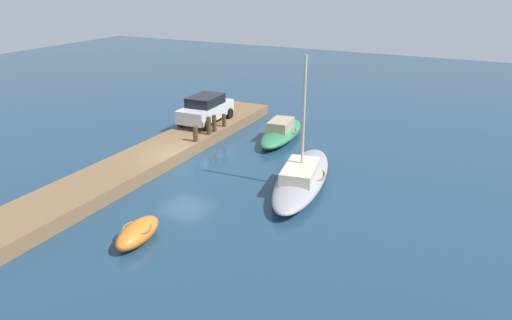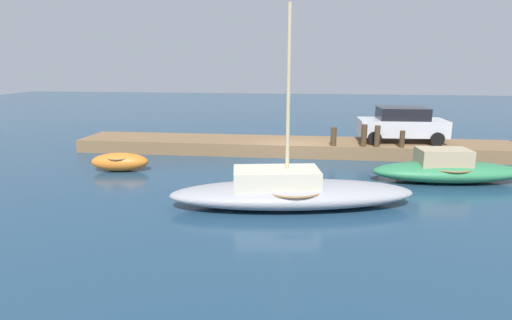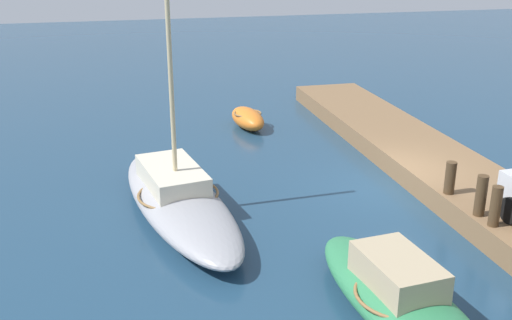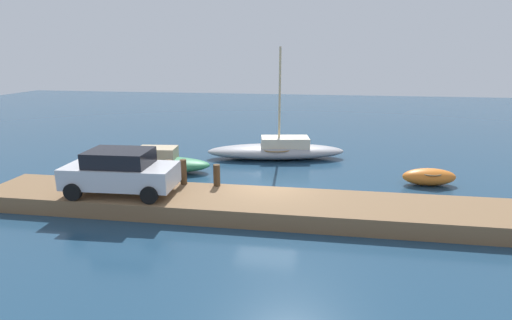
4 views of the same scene
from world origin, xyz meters
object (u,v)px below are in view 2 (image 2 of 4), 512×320
(parked_car, at_px, (402,124))
(mooring_post_east, at_px, (334,137))
(mooring_post_mid_east, at_px, (364,136))
(mooring_post_west, at_px, (402,139))
(mooring_post_mid_west, at_px, (377,136))
(motorboat_green, at_px, (446,169))
(dinghy_orange, at_px, (120,162))
(sailboat_grey, at_px, (290,191))

(parked_car, bearing_deg, mooring_post_east, 20.99)
(mooring_post_mid_east, bearing_deg, mooring_post_west, 180.00)
(parked_car, bearing_deg, mooring_post_mid_west, 44.29)
(mooring_post_mid_east, height_order, parked_car, parked_car)
(motorboat_green, relative_size, parked_car, 1.38)
(mooring_post_mid_east, bearing_deg, mooring_post_east, 0.00)
(mooring_post_mid_west, bearing_deg, dinghy_orange, 17.19)
(mooring_post_east, bearing_deg, sailboat_grey, 76.33)
(parked_car, bearing_deg, dinghy_orange, 19.05)
(dinghy_orange, xyz_separation_m, mooring_post_west, (-12.07, -3.39, 0.62))
(dinghy_orange, bearing_deg, parked_car, -165.79)
(mooring_post_west, distance_m, mooring_post_mid_east, 1.72)
(mooring_post_mid_east, bearing_deg, dinghy_orange, 18.11)
(motorboat_green, relative_size, sailboat_grey, 0.73)
(sailboat_grey, height_order, mooring_post_east, sailboat_grey)
(dinghy_orange, relative_size, sailboat_grey, 0.31)
(dinghy_orange, xyz_separation_m, mooring_post_mid_east, (-10.36, -3.39, 0.75))
(mooring_post_west, bearing_deg, parked_car, -99.37)
(motorboat_green, height_order, dinghy_orange, motorboat_green)
(mooring_post_mid_west, height_order, mooring_post_east, mooring_post_mid_west)
(mooring_post_west, bearing_deg, mooring_post_east, 0.00)
(dinghy_orange, bearing_deg, sailboat_grey, 146.65)
(sailboat_grey, bearing_deg, mooring_post_west, -134.42)
(mooring_post_east, bearing_deg, parked_car, -156.65)
(mooring_post_west, bearing_deg, motorboat_green, 106.12)
(dinghy_orange, distance_m, mooring_post_east, 9.61)
(mooring_post_mid_west, bearing_deg, motorboat_green, 121.85)
(dinghy_orange, xyz_separation_m, mooring_post_mid_west, (-10.95, -3.39, 0.73))
(sailboat_grey, distance_m, mooring_post_west, 8.46)
(mooring_post_west, distance_m, mooring_post_mid_west, 1.13)
(motorboat_green, bearing_deg, mooring_post_mid_west, -63.92)
(motorboat_green, relative_size, dinghy_orange, 2.33)
(mooring_post_west, height_order, mooring_post_mid_east, mooring_post_mid_east)
(sailboat_grey, xyz_separation_m, mooring_post_west, (-4.79, -6.96, 0.51))
(sailboat_grey, relative_size, parked_car, 1.90)
(dinghy_orange, bearing_deg, mooring_post_mid_east, -169.09)
(dinghy_orange, bearing_deg, mooring_post_west, -171.53)
(motorboat_green, bearing_deg, sailboat_grey, 26.11)
(motorboat_green, height_order, parked_car, parked_car)
(motorboat_green, relative_size, mooring_post_east, 6.61)
(sailboat_grey, xyz_separation_m, mooring_post_east, (-1.69, -6.96, 0.56))
(mooring_post_east, xyz_separation_m, parked_car, (-3.33, -1.44, 0.43))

